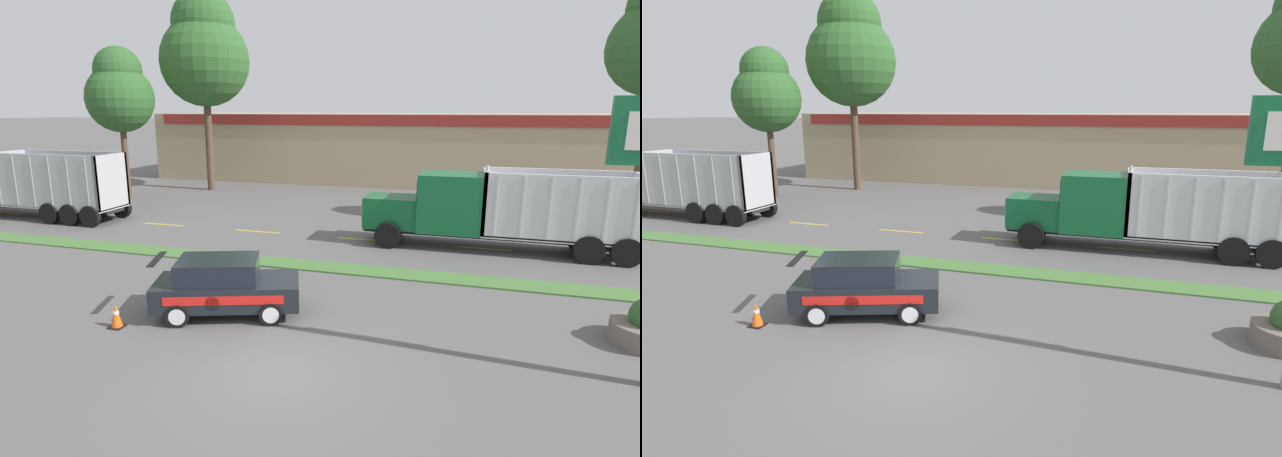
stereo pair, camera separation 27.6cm
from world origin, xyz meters
TOP-DOWN VIEW (x-y plane):
  - ground_plane at (0.00, 0.00)m, footprint 600.00×600.00m
  - grass_verge at (0.00, 7.91)m, footprint 120.00×1.26m
  - centre_line_0 at (-22.26, 12.53)m, footprint 2.40×0.14m
  - centre_line_1 at (-16.86, 12.53)m, footprint 2.40×0.14m
  - centre_line_2 at (-11.46, 12.53)m, footprint 2.40×0.14m
  - centre_line_3 at (-6.06, 12.53)m, footprint 2.40×0.14m
  - centre_line_4 at (-0.66, 12.53)m, footprint 2.40×0.14m
  - centre_line_5 at (4.74, 12.53)m, footprint 2.40×0.14m
  - centre_line_6 at (10.14, 12.53)m, footprint 2.40×0.14m
  - dump_truck_lead at (-21.08, 12.12)m, footprint 12.40×2.77m
  - dump_truck_mid at (4.17, 12.53)m, footprint 11.16×2.61m
  - rally_car at (-2.73, 2.76)m, footprint 4.60×3.19m
  - traffic_cone at (-5.23, 1.00)m, footprint 0.40×0.40m
  - store_building_backdrop at (-3.23, 34.21)m, footprint 38.54×12.10m
  - tree_behind_left at (-18.80, 19.26)m, footprint 4.47×4.47m
  - tree_behind_right at (-14.89, 23.89)m, footprint 6.43×6.43m

SIDE VIEW (x-z plane):
  - ground_plane at x=0.00m, z-range 0.00..0.00m
  - centre_line_0 at x=-22.26m, z-range 0.00..0.01m
  - centre_line_1 at x=-16.86m, z-range 0.00..0.01m
  - centre_line_2 at x=-11.46m, z-range 0.00..0.01m
  - centre_line_3 at x=-6.06m, z-range 0.00..0.01m
  - centre_line_4 at x=-0.66m, z-range 0.00..0.01m
  - centre_line_5 at x=4.74m, z-range 0.00..0.01m
  - centre_line_6 at x=10.14m, z-range 0.00..0.01m
  - grass_verge at x=0.00m, z-range 0.00..0.06m
  - traffic_cone at x=-5.23m, z-range -0.01..0.70m
  - rally_car at x=-2.73m, z-range 0.01..1.76m
  - dump_truck_lead at x=-21.08m, z-range -0.24..3.45m
  - dump_truck_mid at x=4.17m, z-range -0.18..3.56m
  - store_building_backdrop at x=-3.23m, z-range 0.00..5.61m
  - tree_behind_left at x=-18.80m, z-range 2.08..12.10m
  - tree_behind_right at x=-14.89m, z-range 2.89..17.06m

